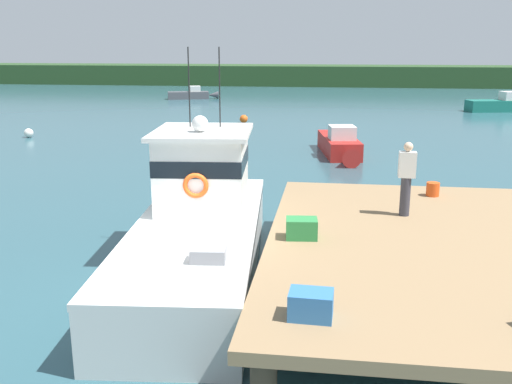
% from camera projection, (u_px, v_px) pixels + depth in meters
% --- Properties ---
extents(ground_plane, '(200.00, 200.00, 0.00)m').
position_uv_depth(ground_plane, '(183.00, 285.00, 11.81)').
color(ground_plane, '#2D5660').
extents(dock, '(6.00, 9.00, 1.20)m').
position_uv_depth(dock, '(424.00, 247.00, 10.92)').
color(dock, '#4C3D2D').
rests_on(dock, ground).
extents(main_fishing_boat, '(3.22, 9.92, 4.80)m').
position_uv_depth(main_fishing_boat, '(200.00, 224.00, 12.57)').
color(main_fishing_boat, silver).
rests_on(main_fishing_boat, ground).
extents(crate_single_far, '(0.62, 0.47, 0.38)m').
position_uv_depth(crate_single_far, '(311.00, 305.00, 7.78)').
color(crate_single_far, '#3370B2').
rests_on(crate_single_far, dock).
extents(crate_stack_near_edge, '(0.64, 0.49, 0.39)m').
position_uv_depth(crate_stack_near_edge, '(302.00, 228.00, 11.01)').
color(crate_stack_near_edge, '#2D8442').
rests_on(crate_stack_near_edge, dock).
extents(bait_bucket, '(0.32, 0.32, 0.34)m').
position_uv_depth(bait_bucket, '(433.00, 189.00, 14.10)').
color(bait_bucket, '#E04C19').
rests_on(bait_bucket, dock).
extents(deckhand_by_the_boat, '(0.36, 0.22, 1.63)m').
position_uv_depth(deckhand_by_the_boat, '(406.00, 177.00, 12.32)').
color(deckhand_by_the_boat, '#383842').
rests_on(deckhand_by_the_boat, dock).
extents(moored_boat_far_left, '(2.05, 5.55, 1.39)m').
position_uv_depth(moored_boat_far_left, '(340.00, 145.00, 25.66)').
color(moored_boat_far_left, red).
rests_on(moored_boat_far_left, ground).
extents(moored_boat_outer_mooring, '(4.70, 2.31, 1.18)m').
position_uv_depth(moored_boat_outer_mooring, '(192.00, 95.00, 52.59)').
color(moored_boat_outer_mooring, '#4C4C51').
rests_on(moored_boat_outer_mooring, ground).
extents(moored_boat_near_channel, '(5.92, 2.48, 1.48)m').
position_uv_depth(moored_boat_near_channel, '(504.00, 105.00, 42.68)').
color(moored_boat_near_channel, '#196B5B').
rests_on(moored_boat_near_channel, ground).
extents(mooring_buoy_inshore, '(0.52, 0.52, 0.52)m').
position_uv_depth(mooring_buoy_inshore, '(244.00, 119.00, 36.40)').
color(mooring_buoy_inshore, '#EA5B19').
rests_on(mooring_buoy_inshore, ground).
extents(mooring_buoy_spare_mooring, '(0.49, 0.49, 0.49)m').
position_uv_depth(mooring_buoy_spare_mooring, '(29.00, 133.00, 30.66)').
color(mooring_buoy_spare_mooring, silver).
rests_on(mooring_buoy_spare_mooring, ground).
extents(far_shoreline, '(120.00, 8.00, 2.40)m').
position_uv_depth(far_shoreline, '(311.00, 75.00, 70.99)').
color(far_shoreline, '#284723').
rests_on(far_shoreline, ground).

